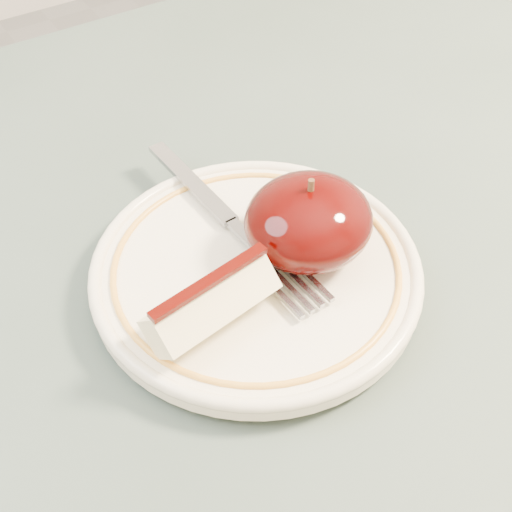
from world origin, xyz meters
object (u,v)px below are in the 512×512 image
fork (232,223)px  table (294,419)px  plate (256,271)px  apple_half (309,221)px

fork → table: bearing=171.5°
plate → fork: 0.04m
table → plate: 0.12m
table → fork: bearing=84.1°
table → apple_half: bearing=51.7°
apple_half → plate: bearing=172.0°
plate → apple_half: 0.05m
table → apple_half: size_ratio=10.66×
plate → fork: (0.01, 0.04, 0.01)m
plate → apple_half: size_ratio=2.58×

